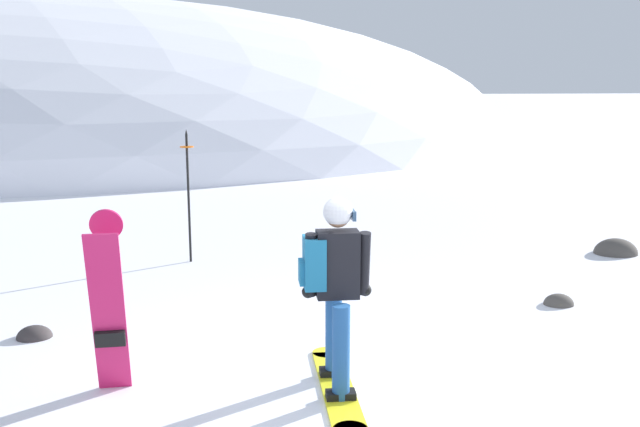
# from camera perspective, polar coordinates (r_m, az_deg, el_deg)

# --- Properties ---
(ground_plane) EXTENTS (300.00, 300.00, 0.00)m
(ground_plane) POSITION_cam_1_polar(r_m,az_deg,el_deg) (6.28, 7.17, -14.35)
(ground_plane) COLOR white
(ridge_peak_main) EXTENTS (43.29, 38.96, 13.14)m
(ridge_peak_main) POSITION_cam_1_polar(r_m,az_deg,el_deg) (36.94, -20.06, 6.00)
(ridge_peak_main) COLOR white
(ridge_peak_main) RESTS_ON ground
(snowboarder_main) EXTENTS (0.64, 1.84, 1.71)m
(snowboarder_main) POSITION_cam_1_polar(r_m,az_deg,el_deg) (5.96, 1.15, -6.21)
(snowboarder_main) COLOR yellow
(snowboarder_main) RESTS_ON ground
(spare_snowboard) EXTENTS (0.28, 0.43, 1.61)m
(spare_snowboard) POSITION_cam_1_polar(r_m,az_deg,el_deg) (6.14, -17.09, -7.18)
(spare_snowboard) COLOR #D11E5B
(spare_snowboard) RESTS_ON ground
(piste_marker_near) EXTENTS (0.20, 0.20, 1.99)m
(piste_marker_near) POSITION_cam_1_polar(r_m,az_deg,el_deg) (10.40, -10.83, 2.15)
(piste_marker_near) COLOR black
(piste_marker_near) RESTS_ON ground
(rock_dark) EXTENTS (0.37, 0.31, 0.26)m
(rock_dark) POSITION_cam_1_polar(r_m,az_deg,el_deg) (8.02, -22.50, -9.44)
(rock_dark) COLOR #383333
(rock_dark) RESTS_ON ground
(rock_mid) EXTENTS (0.37, 0.32, 0.26)m
(rock_mid) POSITION_cam_1_polar(r_m,az_deg,el_deg) (8.96, 19.09, -7.11)
(rock_mid) COLOR #4C4742
(rock_mid) RESTS_ON ground
(rock_small) EXTENTS (0.69, 0.58, 0.48)m
(rock_small) POSITION_cam_1_polar(r_m,az_deg,el_deg) (11.87, 23.21, -3.06)
(rock_small) COLOR #4C4742
(rock_small) RESTS_ON ground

